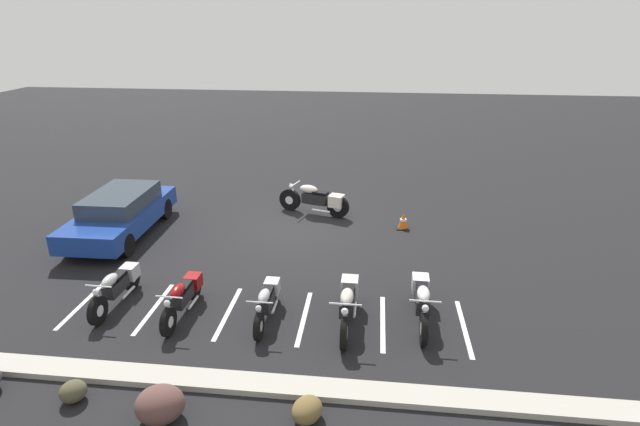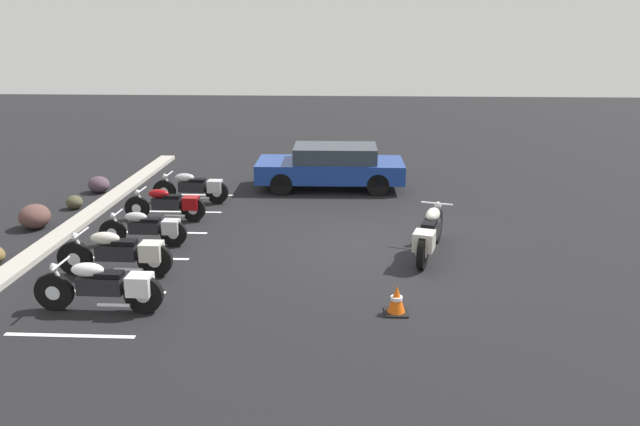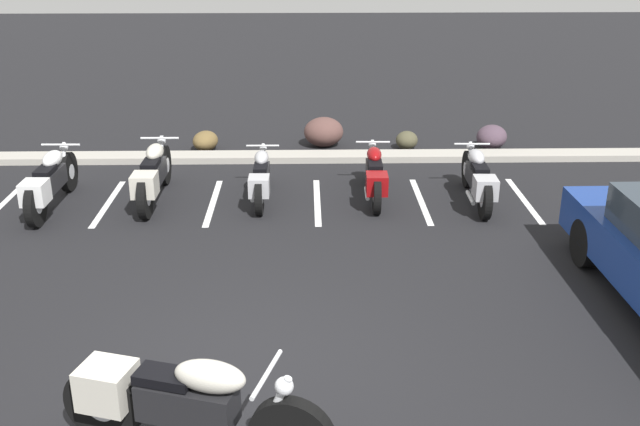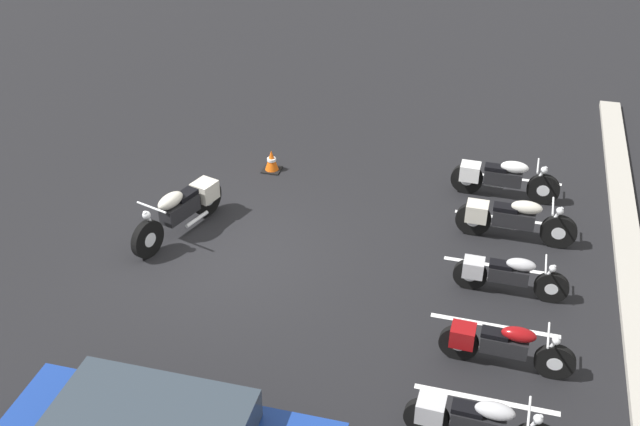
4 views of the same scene
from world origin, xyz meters
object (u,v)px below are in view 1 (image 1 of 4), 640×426
object	(u,v)px
traffic_cone	(403,221)
car_blue	(120,213)
parked_bike_0	(422,299)
parked_bike_1	(348,302)
landscape_rock_1	(307,410)
parked_bike_4	(117,286)
motorcycle_cream_featured	(317,199)
landscape_rock_2	(73,391)
parked_bike_3	(184,296)
parked_bike_2	(267,301)
landscape_rock_3	(160,405)

from	to	relation	value
traffic_cone	car_blue	bearing A→B (deg)	9.32
parked_bike_0	traffic_cone	world-z (taller)	parked_bike_0
parked_bike_1	car_blue	size ratio (longest dim) A/B	0.52
parked_bike_1	landscape_rock_1	world-z (taller)	parked_bike_1
parked_bike_4	traffic_cone	xyz separation A→B (m)	(-6.58, -5.06, -0.21)
motorcycle_cream_featured	landscape_rock_2	world-z (taller)	motorcycle_cream_featured
landscape_rock_2	parked_bike_1	bearing A→B (deg)	-147.20
parked_bike_3	parked_bike_4	bearing A→B (deg)	-96.64
car_blue	landscape_rock_2	xyz separation A→B (m)	(-2.50, 6.74, -0.50)
parked_bike_2	landscape_rock_3	size ratio (longest dim) A/B	2.47
parked_bike_2	landscape_rock_2	size ratio (longest dim) A/B	4.39
parked_bike_2	car_blue	distance (m)	6.52
parked_bike_3	landscape_rock_2	size ratio (longest dim) A/B	4.59
landscape_rock_2	traffic_cone	distance (m)	9.99
motorcycle_cream_featured	parked_bike_2	xyz separation A→B (m)	(0.35, 6.13, -0.11)
parked_bike_1	parked_bike_2	distance (m)	1.73
car_blue	parked_bike_4	bearing A→B (deg)	24.62
parked_bike_1	traffic_cone	size ratio (longest dim) A/B	4.51
landscape_rock_1	landscape_rock_2	world-z (taller)	landscape_rock_1
car_blue	parked_bike_0	bearing A→B (deg)	66.35
landscape_rock_1	traffic_cone	world-z (taller)	traffic_cone
parked_bike_0	landscape_rock_2	xyz separation A→B (m)	(6.02, 3.17, -0.28)
parked_bike_2	landscape_rock_1	bearing A→B (deg)	24.10
car_blue	traffic_cone	xyz separation A→B (m)	(-8.35, -1.37, -0.45)
parked_bike_3	parked_bike_4	xyz separation A→B (m)	(1.63, -0.24, 0.01)
parked_bike_0	landscape_rock_1	xyz separation A→B (m)	(2.03, 3.16, -0.27)
car_blue	parked_bike_1	bearing A→B (deg)	60.02
parked_bike_1	parked_bike_4	distance (m)	5.20
parked_bike_1	parked_bike_2	xyz separation A→B (m)	(1.73, 0.03, -0.07)
parked_bike_4	landscape_rock_3	size ratio (longest dim) A/B	2.66
landscape_rock_2	parked_bike_0	bearing A→B (deg)	-152.22
motorcycle_cream_featured	landscape_rock_3	distance (m)	9.33
parked_bike_4	landscape_rock_2	size ratio (longest dim) A/B	4.71
parked_bike_0	landscape_rock_1	world-z (taller)	parked_bike_0
landscape_rock_2	landscape_rock_3	bearing A→B (deg)	171.55
car_blue	landscape_rock_1	size ratio (longest dim) A/B	7.58
parked_bike_4	landscape_rock_2	distance (m)	3.15
parked_bike_2	landscape_rock_1	distance (m)	3.11
parked_bike_0	car_blue	size ratio (longest dim) A/B	0.51
parked_bike_3	car_blue	xyz separation A→B (m)	(3.39, -3.93, 0.25)
car_blue	landscape_rock_2	world-z (taller)	car_blue
motorcycle_cream_featured	parked_bike_3	distance (m)	6.54
motorcycle_cream_featured	landscape_rock_3	size ratio (longest dim) A/B	3.03
motorcycle_cream_featured	landscape_rock_2	size ratio (longest dim) A/B	5.38
parked_bike_0	landscape_rock_2	size ratio (longest dim) A/B	5.01
parked_bike_1	car_blue	distance (m)	7.96
car_blue	motorcycle_cream_featured	bearing A→B (deg)	110.92
parked_bike_1	landscape_rock_3	distance (m)	4.20
parked_bike_1	parked_bike_3	bearing A→B (deg)	-88.32
car_blue	landscape_rock_1	world-z (taller)	car_blue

